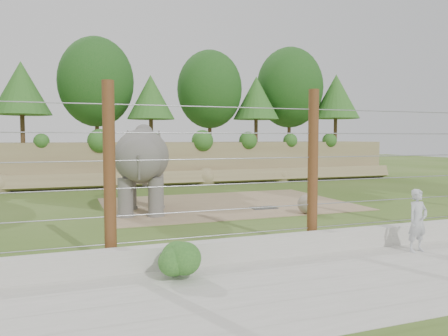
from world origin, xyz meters
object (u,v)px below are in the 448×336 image
object	(u,v)px
stone_ball	(307,204)
barrier_fence	(313,169)
elephant	(142,169)
zookeeper	(418,221)

from	to	relation	value
stone_ball	barrier_fence	world-z (taller)	barrier_fence
elephant	zookeeper	xyz separation A→B (m)	(5.36, -7.90, -0.84)
elephant	barrier_fence	bearing A→B (deg)	-51.28
elephant	barrier_fence	distance (m)	7.33
stone_ball	zookeeper	size ratio (longest dim) A/B	0.46
stone_ball	zookeeper	xyz separation A→B (m)	(-0.24, -5.52, 0.40)
barrier_fence	stone_ball	bearing A→B (deg)	60.39
barrier_fence	zookeeper	size ratio (longest dim) A/B	13.19
zookeeper	barrier_fence	bearing A→B (deg)	144.35
stone_ball	barrier_fence	distance (m)	5.10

